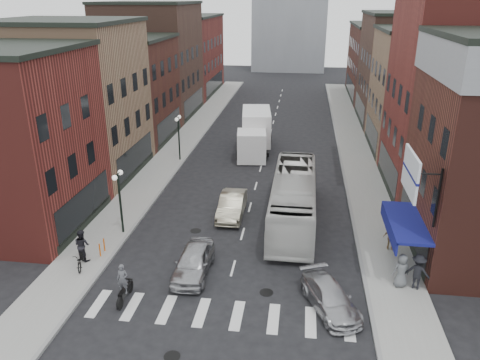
# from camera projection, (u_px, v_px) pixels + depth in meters

# --- Properties ---
(ground) EXTENTS (160.00, 160.00, 0.00)m
(ground) POSITION_uv_depth(u_px,v_px,m) (230.00, 278.00, 24.68)
(ground) COLOR black
(ground) RESTS_ON ground
(sidewalk_left) EXTENTS (3.00, 74.00, 0.15)m
(sidewalk_left) POSITION_uv_depth(u_px,v_px,m) (179.00, 146.00, 45.99)
(sidewalk_left) COLOR gray
(sidewalk_left) RESTS_ON ground
(sidewalk_right) EXTENTS (3.00, 74.00, 0.15)m
(sidewalk_right) POSITION_uv_depth(u_px,v_px,m) (356.00, 154.00, 43.86)
(sidewalk_right) COLOR gray
(sidewalk_right) RESTS_ON ground
(curb_left) EXTENTS (0.20, 74.00, 0.16)m
(curb_left) POSITION_uv_depth(u_px,v_px,m) (194.00, 148.00, 45.83)
(curb_left) COLOR gray
(curb_left) RESTS_ON ground
(curb_right) EXTENTS (0.20, 74.00, 0.16)m
(curb_right) POSITION_uv_depth(u_px,v_px,m) (339.00, 154.00, 44.07)
(curb_right) COLOR gray
(curb_right) RESTS_ON ground
(crosswalk_stripes) EXTENTS (12.00, 2.20, 0.01)m
(crosswalk_stripes) POSITION_uv_depth(u_px,v_px,m) (220.00, 314.00, 21.92)
(crosswalk_stripes) COLOR silver
(crosswalk_stripes) RESTS_ON ground
(bldg_left_mid_a) EXTENTS (10.30, 10.20, 12.30)m
(bldg_left_mid_a) POSITION_uv_depth(u_px,v_px,m) (71.00, 100.00, 37.20)
(bldg_left_mid_a) COLOR #997254
(bldg_left_mid_a) RESTS_ON ground
(bldg_left_mid_b) EXTENTS (10.30, 10.20, 10.30)m
(bldg_left_mid_b) POSITION_uv_depth(u_px,v_px,m) (119.00, 89.00, 46.78)
(bldg_left_mid_b) COLOR #4B211B
(bldg_left_mid_b) RESTS_ON ground
(bldg_left_far_a) EXTENTS (10.30, 12.20, 13.30)m
(bldg_left_far_a) POSITION_uv_depth(u_px,v_px,m) (152.00, 60.00, 56.37)
(bldg_left_far_a) COLOR #4D3026
(bldg_left_far_a) RESTS_ON ground
(bldg_left_far_b) EXTENTS (10.30, 16.20, 11.30)m
(bldg_left_far_b) POSITION_uv_depth(u_px,v_px,m) (181.00, 55.00, 69.63)
(bldg_left_far_b) COLOR maroon
(bldg_left_far_b) RESTS_ON ground
(bldg_right_mid_a) EXTENTS (10.30, 10.20, 14.30)m
(bldg_right_mid_a) POSITION_uv_depth(u_px,v_px,m) (469.00, 98.00, 33.06)
(bldg_right_mid_a) COLOR maroon
(bldg_right_mid_a) RESTS_ON ground
(bldg_right_mid_b) EXTENTS (10.30, 10.20, 11.30)m
(bldg_right_mid_b) POSITION_uv_depth(u_px,v_px,m) (432.00, 92.00, 42.83)
(bldg_right_mid_b) COLOR #997254
(bldg_right_mid_b) RESTS_ON ground
(bldg_right_far_a) EXTENTS (10.30, 12.20, 12.30)m
(bldg_right_far_a) POSITION_uv_depth(u_px,v_px,m) (409.00, 69.00, 52.78)
(bldg_right_far_a) COLOR #4D3026
(bldg_right_far_a) RESTS_ON ground
(bldg_right_far_b) EXTENTS (10.30, 16.20, 10.30)m
(bldg_right_far_b) POSITION_uv_depth(u_px,v_px,m) (388.00, 62.00, 66.05)
(bldg_right_far_b) COLOR #4B211B
(bldg_right_far_b) RESTS_ON ground
(awning_blue) EXTENTS (1.80, 5.00, 0.78)m
(awning_blue) POSITION_uv_depth(u_px,v_px,m) (402.00, 223.00, 24.90)
(awning_blue) COLOR navy
(awning_blue) RESTS_ON ground
(billboard_sign) EXTENTS (1.52, 3.00, 3.70)m
(billboard_sign) POSITION_uv_depth(u_px,v_px,m) (412.00, 175.00, 21.81)
(billboard_sign) COLOR black
(billboard_sign) RESTS_ON ground
(streetlamp_near) EXTENTS (0.32, 1.22, 4.11)m
(streetlamp_near) POSITION_uv_depth(u_px,v_px,m) (119.00, 191.00, 28.23)
(streetlamp_near) COLOR black
(streetlamp_near) RESTS_ON ground
(streetlamp_far) EXTENTS (0.32, 1.22, 4.11)m
(streetlamp_far) POSITION_uv_depth(u_px,v_px,m) (179.00, 130.00, 41.13)
(streetlamp_far) COLOR black
(streetlamp_far) RESTS_ON ground
(bike_rack) EXTENTS (0.08, 0.68, 0.80)m
(bike_rack) POSITION_uv_depth(u_px,v_px,m) (102.00, 247.00, 26.63)
(bike_rack) COLOR #D8590C
(bike_rack) RESTS_ON sidewalk_left
(box_truck) EXTENTS (3.25, 8.83, 3.74)m
(box_truck) POSITION_uv_depth(u_px,v_px,m) (255.00, 133.00, 44.08)
(box_truck) COLOR white
(box_truck) RESTS_ON ground
(motorcycle_rider) EXTENTS (0.56, 1.99, 2.03)m
(motorcycle_rider) POSITION_uv_depth(u_px,v_px,m) (123.00, 284.00, 22.54)
(motorcycle_rider) COLOR black
(motorcycle_rider) RESTS_ON ground
(transit_bus) EXTENTS (2.80, 11.62, 3.23)m
(transit_bus) POSITION_uv_depth(u_px,v_px,m) (293.00, 199.00, 30.39)
(transit_bus) COLOR silver
(transit_bus) RESTS_ON ground
(sedan_left_near) EXTENTS (1.77, 4.40, 1.50)m
(sedan_left_near) POSITION_uv_depth(u_px,v_px,m) (193.00, 261.00, 24.84)
(sedan_left_near) COLOR #A7A7AB
(sedan_left_near) RESTS_ON ground
(sedan_left_far) EXTENTS (1.64, 4.58, 1.51)m
(sedan_left_far) POSITION_uv_depth(u_px,v_px,m) (232.00, 205.00, 31.48)
(sedan_left_far) COLOR #A7A087
(sedan_left_far) RESTS_ON ground
(curb_car) EXTENTS (3.27, 4.58, 1.23)m
(curb_car) POSITION_uv_depth(u_px,v_px,m) (330.00, 298.00, 22.09)
(curb_car) COLOR #A8A8AD
(curb_car) RESTS_ON ground
(parked_bicycle) EXTENTS (1.13, 1.93, 0.96)m
(parked_bicycle) POSITION_uv_depth(u_px,v_px,m) (81.00, 259.00, 25.30)
(parked_bicycle) COLOR black
(parked_bicycle) RESTS_ON sidewalk_left
(ped_left_solo) EXTENTS (1.02, 0.82, 1.83)m
(ped_left_solo) POSITION_uv_depth(u_px,v_px,m) (82.00, 245.00, 25.84)
(ped_left_solo) COLOR black
(ped_left_solo) RESTS_ON sidewalk_left
(ped_right_a) EXTENTS (1.36, 0.98, 1.90)m
(ped_right_a) POSITION_uv_depth(u_px,v_px,m) (418.00, 272.00, 23.29)
(ped_right_a) COLOR black
(ped_right_a) RESTS_ON sidewalk_right
(ped_right_b) EXTENTS (0.95, 0.55, 1.56)m
(ped_right_b) POSITION_uv_depth(u_px,v_px,m) (391.00, 237.00, 26.97)
(ped_right_b) COLOR olive
(ped_right_b) RESTS_ON sidewalk_right
(ped_right_c) EXTENTS (0.99, 0.77, 1.79)m
(ped_right_c) POSITION_uv_depth(u_px,v_px,m) (401.00, 271.00, 23.48)
(ped_right_c) COLOR #585B5F
(ped_right_c) RESTS_ON sidewalk_right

